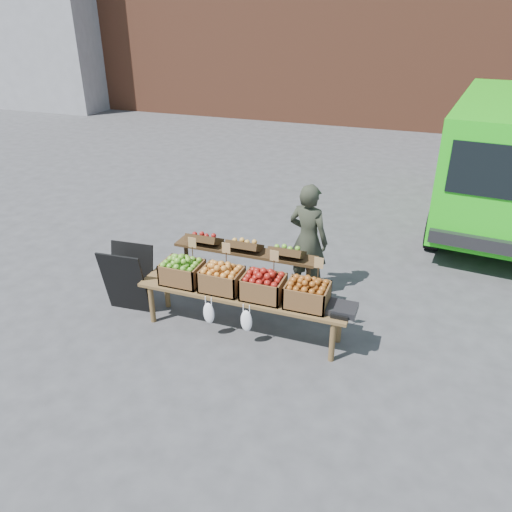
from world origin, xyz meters
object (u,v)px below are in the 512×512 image
at_px(crate_green_apples, 307,295).
at_px(weighing_scale, 342,309).
at_px(crate_golden_apples, 182,272).
at_px(crate_russet_pears, 222,279).
at_px(vendor, 308,240).
at_px(chalkboard_sign, 128,279).
at_px(back_table, 245,268).
at_px(crate_red_apples, 263,287).
at_px(display_bench, 243,312).

distance_m(crate_green_apples, weighing_scale, 0.44).
bearing_deg(crate_golden_apples, crate_russet_pears, 0.00).
height_order(vendor, crate_green_apples, vendor).
distance_m(vendor, weighing_scale, 1.49).
relative_size(chalkboard_sign, weighing_scale, 2.75).
xyz_separation_m(crate_russet_pears, weighing_scale, (1.52, 0.00, -0.10)).
height_order(back_table, crate_russet_pears, back_table).
bearing_deg(crate_green_apples, crate_red_apples, 180.00).
bearing_deg(weighing_scale, crate_red_apples, 180.00).
relative_size(vendor, crate_russet_pears, 3.29).
relative_size(crate_red_apples, crate_green_apples, 1.00).
bearing_deg(crate_red_apples, crate_green_apples, 0.00).
bearing_deg(display_bench, crate_russet_pears, 180.00).
bearing_deg(crate_russet_pears, vendor, 58.76).
height_order(vendor, chalkboard_sign, vendor).
xyz_separation_m(back_table, crate_golden_apples, (-0.58, -0.72, 0.19)).
distance_m(chalkboard_sign, crate_red_apples, 1.94).
height_order(chalkboard_sign, crate_green_apples, chalkboard_sign).
bearing_deg(crate_golden_apples, vendor, 43.93).
bearing_deg(crate_russet_pears, crate_red_apples, 0.00).
height_order(back_table, display_bench, back_table).
xyz_separation_m(crate_russet_pears, crate_red_apples, (0.55, 0.00, 0.00)).
height_order(display_bench, crate_red_apples, crate_red_apples).
relative_size(back_table, crate_golden_apples, 4.20).
bearing_deg(chalkboard_sign, display_bench, -3.11).
bearing_deg(crate_red_apples, crate_golden_apples, 180.00).
bearing_deg(crate_russet_pears, weighing_scale, 0.00).
height_order(chalkboard_sign, weighing_scale, chalkboard_sign).
height_order(vendor, back_table, vendor).
relative_size(chalkboard_sign, display_bench, 0.35).
bearing_deg(back_table, chalkboard_sign, -151.93).
distance_m(crate_golden_apples, crate_russet_pears, 0.55).
xyz_separation_m(crate_golden_apples, weighing_scale, (2.08, 0.00, -0.10)).
height_order(crate_golden_apples, crate_russet_pears, same).
relative_size(display_bench, crate_golden_apples, 5.40).
bearing_deg(crate_russet_pears, display_bench, 0.00).
height_order(vendor, display_bench, vendor).
bearing_deg(vendor, weighing_scale, 135.08).
bearing_deg(crate_golden_apples, crate_green_apples, 0.00).
xyz_separation_m(crate_red_apples, weighing_scale, (0.98, 0.00, -0.10)).
relative_size(vendor, back_table, 0.78).
bearing_deg(vendor, back_table, 51.28).
bearing_deg(crate_golden_apples, crate_red_apples, 0.00).
distance_m(crate_russet_pears, weighing_scale, 1.53).
bearing_deg(display_bench, crate_green_apples, 0.00).
relative_size(chalkboard_sign, crate_red_apples, 1.87).
bearing_deg(back_table, crate_red_apples, -54.22).
xyz_separation_m(chalkboard_sign, weighing_scale, (2.90, 0.03, 0.14)).
bearing_deg(display_bench, crate_red_apples, 0.00).
bearing_deg(display_bench, chalkboard_sign, -179.05).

